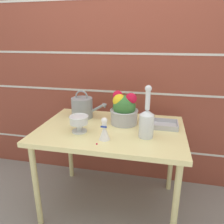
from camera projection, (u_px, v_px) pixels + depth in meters
ground_plane at (111, 204)px, 1.96m from camera, size 12.00×12.00×0.00m
brick_wall at (123, 73)px, 2.08m from camera, size 3.60×0.08×2.20m
patio_table at (111, 136)px, 1.75m from camera, size 1.14×0.77×0.74m
watering_can at (83, 107)px, 1.93m from camera, size 0.33×0.19×0.25m
crystal_pedestal_bowl at (79, 121)px, 1.63m from camera, size 0.15×0.15×0.13m
flower_planter at (124, 109)px, 1.78m from camera, size 0.23×0.23×0.27m
glass_decanter at (147, 121)px, 1.53m from camera, size 0.10×0.10×0.38m
figurine_vase at (104, 131)px, 1.51m from camera, size 0.08×0.08×0.16m
wire_tray at (162, 125)px, 1.75m from camera, size 0.24×0.18×0.04m
fallen_petal at (97, 144)px, 1.45m from camera, size 0.01×0.01×0.01m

